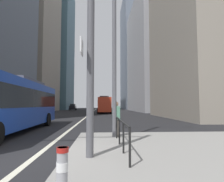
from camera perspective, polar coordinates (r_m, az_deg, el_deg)
The scene contains 18 objects.
ground_plane at distance 26.79m, azimuth -7.72°, elevation -7.67°, with size 160.00×160.00×0.00m, color black.
median_island at distance 6.78m, azimuth 28.36°, elevation -17.19°, with size 9.00×10.00×0.15m, color gray.
lane_centre_line at distance 36.75m, azimuth -6.47°, elevation -6.71°, with size 0.20×80.00×0.01m, color beige.
office_tower_left_mid at distance 58.39m, azimuth -22.44°, elevation 20.99°, with size 10.97×17.79×52.35m, color gray.
office_tower_left_far at distance 76.19m, azimuth -17.15°, elevation 12.08°, with size 13.45×17.70×45.45m, color slate.
office_tower_right_near at distance 31.44m, azimuth 27.70°, elevation 22.01°, with size 13.15×16.48×30.56m, color gray.
office_tower_right_mid at distance 54.90m, azimuth 12.89°, elevation 10.05°, with size 12.34×25.90×30.06m, color #9E9EA3.
office_tower_right_far at distance 85.07m, azimuth 7.18°, elevation 11.01°, with size 11.60×21.93×47.73m, color slate.
city_bus_blue_oncoming at distance 12.95m, azimuth -27.96°, elevation -2.89°, with size 2.80×12.07×3.40m.
city_bus_red_receding at distance 40.60m, azimuth -2.48°, elevation -3.90°, with size 2.84×11.74×3.40m.
car_oncoming_mid at distance 60.86m, azimuth -11.60°, elevation -4.70°, with size 2.16×4.30×1.94m.
car_receding_near at distance 55.03m, azimuth -1.89°, elevation -4.85°, with size 2.10×4.12×1.94m.
car_receding_far at distance 56.49m, azimuth -1.50°, elevation -4.84°, with size 2.16×4.14×1.94m.
traffic_signal_gantry at distance 6.63m, azimuth -25.13°, elevation 17.94°, with size 6.12×0.65×6.00m.
street_lamp_post at distance 9.86m, azimuth 0.69°, elevation 17.40°, with size 5.50×0.32×8.00m.
bollard_left at distance 3.46m, azimuth -14.61°, elevation -21.76°, with size 0.20×0.20×0.82m.
pedestrian_railing at distance 6.84m, azimuth 2.75°, elevation -10.78°, with size 0.06×4.14×0.98m.
pedestrian_waiting at distance 9.30m, azimuth 1.25°, elevation -7.76°, with size 0.40×0.28×1.67m.
Camera 1 is at (2.11, -6.66, 1.66)m, focal length 30.73 mm.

